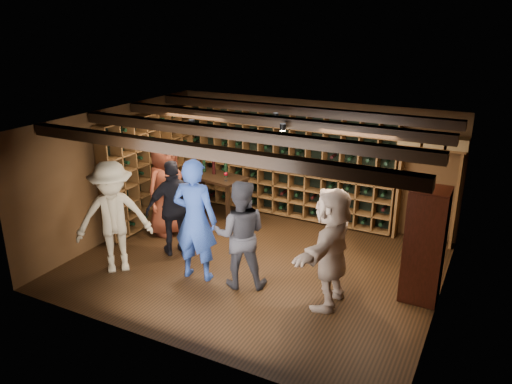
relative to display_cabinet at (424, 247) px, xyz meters
The scene contains 13 objects.
ground 2.85m from the display_cabinet, behind, with size 6.00×6.00×0.00m, color black.
room_shell 3.14m from the display_cabinet, behind, with size 6.00×6.00×6.00m.
wine_rack_back 3.89m from the display_cabinet, 146.67° to the left, with size 4.65×0.30×2.20m.
wine_rack_left 5.59m from the display_cabinet, behind, with size 0.30×2.65×2.20m.
crate_shelf 2.26m from the display_cabinet, 98.20° to the left, with size 1.20×0.32×2.07m.
display_cabinet is the anchor object (origin of this frame).
man_blue_shirt 3.53m from the display_cabinet, 163.64° to the right, with size 0.74×0.49×2.03m, color navy.
man_grey_suit 2.77m from the display_cabinet, 161.42° to the right, with size 0.85×0.67×1.76m, color black.
guest_red_floral 4.87m from the display_cabinet, behind, with size 0.93×0.61×1.90m, color maroon.
guest_woman_black 4.23m from the display_cabinet, behind, with size 1.02×0.43×1.74m, color black.
guest_khaki 4.92m from the display_cabinet, 163.44° to the right, with size 1.24×0.71×1.91m, color gray.
guest_beige 1.41m from the display_cabinet, 147.01° to the right, with size 1.71×0.54×1.84m, color gray.
tasting_table 4.53m from the display_cabinet, 164.85° to the left, with size 1.44×0.91×1.29m.
Camera 1 is at (3.55, -6.87, 4.10)m, focal length 35.00 mm.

